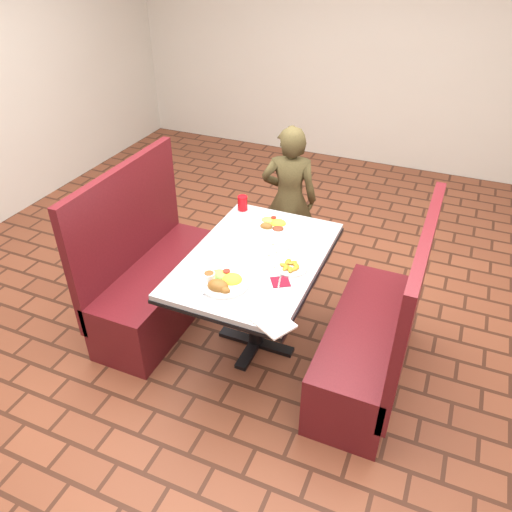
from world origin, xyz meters
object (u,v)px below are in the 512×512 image
object	(u,v)px
booth_bench_right	(374,340)
near_dinner_plate	(223,280)
dining_table	(256,268)
far_dinner_plate	(273,223)
booth_bench_left	(155,280)
plantain_plate	(291,267)
red_tumbler	(243,203)
diner_person	(289,200)

from	to	relation	value
booth_bench_right	near_dinner_plate	size ratio (longest dim) A/B	4.14
near_dinner_plate	booth_bench_right	bearing A→B (deg)	21.84
dining_table	far_dinner_plate	size ratio (longest dim) A/B	4.66
booth_bench_left	plantain_plate	world-z (taller)	booth_bench_left
dining_table	red_tumbler	xyz separation A→B (m)	(-0.33, 0.52, 0.15)
booth_bench_right	red_tumbler	xyz separation A→B (m)	(-1.12, 0.52, 0.47)
booth_bench_left	booth_bench_right	bearing A→B (deg)	0.00
booth_bench_right	diner_person	bearing A→B (deg)	132.68
diner_person	plantain_plate	bearing A→B (deg)	95.78
booth_bench_right	red_tumbler	world-z (taller)	booth_bench_right
dining_table	booth_bench_left	size ratio (longest dim) A/B	1.01
booth_bench_left	far_dinner_plate	distance (m)	0.96
booth_bench_left	plantain_plate	bearing A→B (deg)	-2.10
booth_bench_left	diner_person	xyz separation A→B (m)	(0.65, 1.03, 0.29)
far_dinner_plate	plantain_plate	bearing A→B (deg)	-55.77
red_tumbler	near_dinner_plate	bearing A→B (deg)	-72.70
diner_person	far_dinner_plate	world-z (taller)	diner_person
booth_bench_right	plantain_plate	size ratio (longest dim) A/B	6.17
dining_table	plantain_plate	world-z (taller)	plantain_plate
dining_table	far_dinner_plate	world-z (taller)	far_dinner_plate
booth_bench_right	diner_person	world-z (taller)	diner_person
dining_table	red_tumbler	world-z (taller)	red_tumbler
diner_person	red_tumbler	world-z (taller)	diner_person
near_dinner_plate	red_tumbler	xyz separation A→B (m)	(-0.27, 0.86, 0.02)
far_dinner_plate	red_tumbler	size ratio (longest dim) A/B	2.45
booth_bench_left	diner_person	world-z (taller)	diner_person
diner_person	red_tumbler	xyz separation A→B (m)	(-0.18, -0.51, 0.19)
booth_bench_left	red_tumbler	size ratio (longest dim) A/B	11.30
booth_bench_right	plantain_plate	distance (m)	0.70
diner_person	near_dinner_plate	size ratio (longest dim) A/B	4.26
diner_person	booth_bench_right	bearing A→B (deg)	117.95
dining_table	booth_bench_right	size ratio (longest dim) A/B	1.01
near_dinner_plate	plantain_plate	distance (m)	0.43
near_dinner_plate	far_dinner_plate	xyz separation A→B (m)	(0.02, 0.72, -0.01)
near_dinner_plate	plantain_plate	xyz separation A→B (m)	(0.31, 0.31, -0.02)
dining_table	far_dinner_plate	bearing A→B (deg)	95.36
booth_bench_left	booth_bench_right	distance (m)	1.60
far_dinner_plate	plantain_plate	distance (m)	0.51
diner_person	far_dinner_plate	distance (m)	0.68
plantain_plate	dining_table	bearing A→B (deg)	171.22
near_dinner_plate	red_tumbler	bearing A→B (deg)	107.30
booth_bench_right	red_tumbler	size ratio (longest dim) A/B	11.30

